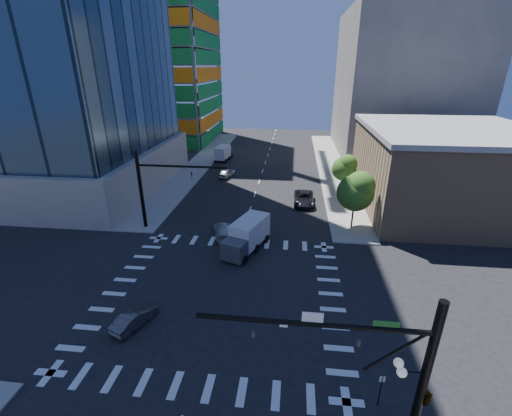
# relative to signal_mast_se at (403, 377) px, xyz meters

# --- Properties ---
(ground) EXTENTS (160.00, 160.00, 0.00)m
(ground) POSITION_rel_signal_mast_se_xyz_m (-10.60, 11.50, -5.01)
(ground) COLOR black
(ground) RESTS_ON ground
(road_markings) EXTENTS (20.00, 20.00, 0.01)m
(road_markings) POSITION_rel_signal_mast_se_xyz_m (-10.60, 11.50, -5.00)
(road_markings) COLOR silver
(road_markings) RESTS_ON ground
(sidewalk_ne) EXTENTS (5.00, 60.00, 0.15)m
(sidewalk_ne) POSITION_rel_signal_mast_se_xyz_m (1.90, 51.50, -4.93)
(sidewalk_ne) COLOR gray
(sidewalk_ne) RESTS_ON ground
(sidewalk_nw) EXTENTS (5.00, 60.00, 0.15)m
(sidewalk_nw) POSITION_rel_signal_mast_se_xyz_m (-23.10, 51.50, -4.93)
(sidewalk_nw) COLOR gray
(sidewalk_nw) RESTS_ON ground
(construction_building) EXTENTS (25.16, 34.50, 70.60)m
(construction_building) POSITION_rel_signal_mast_se_xyz_m (-38.02, 73.43, 19.60)
(construction_building) COLOR slate
(construction_building) RESTS_ON ground
(commercial_building) EXTENTS (20.50, 22.50, 10.60)m
(commercial_building) POSITION_rel_signal_mast_se_xyz_m (14.40, 33.50, 0.31)
(commercial_building) COLOR #977957
(commercial_building) RESTS_ON ground
(bg_building_ne) EXTENTS (24.00, 30.00, 28.00)m
(bg_building_ne) POSITION_rel_signal_mast_se_xyz_m (16.40, 66.50, 8.99)
(bg_building_ne) COLOR #67625D
(bg_building_ne) RESTS_ON ground
(signal_mast_se) EXTENTS (10.51, 2.48, 9.00)m
(signal_mast_se) POSITION_rel_signal_mast_se_xyz_m (0.00, 0.00, 0.00)
(signal_mast_se) COLOR black
(signal_mast_se) RESTS_ON sidewalk_se
(signal_mast_nw) EXTENTS (10.20, 0.40, 9.00)m
(signal_mast_nw) POSITION_rel_signal_mast_se_xyz_m (-20.60, 23.00, 0.49)
(signal_mast_nw) COLOR black
(signal_mast_nw) RESTS_ON sidewalk_nw
(tree_south) EXTENTS (4.16, 4.16, 6.82)m
(tree_south) POSITION_rel_signal_mast_se_xyz_m (2.03, 25.40, -0.32)
(tree_south) COLOR #382316
(tree_south) RESTS_ON sidewalk_ne
(tree_north) EXTENTS (3.54, 3.52, 5.78)m
(tree_north) POSITION_rel_signal_mast_se_xyz_m (2.33, 37.40, -1.02)
(tree_north) COLOR #382316
(tree_north) RESTS_ON sidewalk_ne
(no_parking_sign) EXTENTS (0.30, 0.06, 2.20)m
(no_parking_sign) POSITION_rel_signal_mast_se_xyz_m (0.10, 2.50, -3.63)
(no_parking_sign) COLOR black
(no_parking_sign) RESTS_ON ground
(car_nb_far) EXTENTS (2.67, 5.76, 1.60)m
(car_nb_far) POSITION_rel_signal_mast_se_xyz_m (-3.51, 32.51, -4.21)
(car_nb_far) COLOR black
(car_nb_far) RESTS_ON ground
(car_sb_near) EXTENTS (3.02, 4.89, 1.32)m
(car_sb_near) POSITION_rel_signal_mast_se_xyz_m (-12.67, 21.93, -4.35)
(car_sb_near) COLOR #B5B5B5
(car_sb_near) RESTS_ON ground
(car_sb_mid) EXTENTS (2.70, 4.53, 1.44)m
(car_sb_mid) POSITION_rel_signal_mast_se_xyz_m (-16.30, 43.47, -4.29)
(car_sb_mid) COLOR #9B9CA2
(car_sb_mid) RESTS_ON ground
(car_sb_cross) EXTENTS (2.60, 3.90, 1.22)m
(car_sb_cross) POSITION_rel_signal_mast_se_xyz_m (-16.21, 7.15, -4.40)
(car_sb_cross) COLOR #424246
(car_sb_cross) RESTS_ON ground
(box_truck_near) EXTENTS (4.44, 6.46, 3.12)m
(box_truck_near) POSITION_rel_signal_mast_se_xyz_m (-9.67, 18.85, -3.63)
(box_truck_near) COLOR black
(box_truck_near) RESTS_ON ground
(box_truck_far) EXTENTS (2.91, 5.66, 2.85)m
(box_truck_far) POSITION_rel_signal_mast_se_xyz_m (-19.10, 54.79, -3.75)
(box_truck_far) COLOR black
(box_truck_far) RESTS_ON ground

